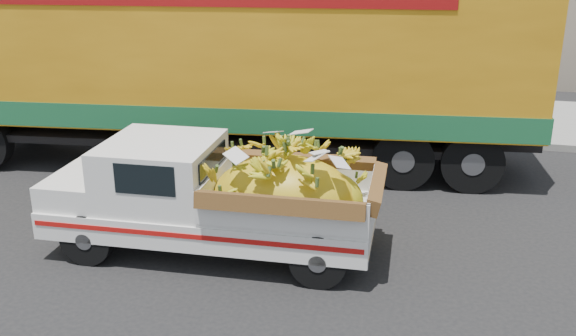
# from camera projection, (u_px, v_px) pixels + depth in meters

# --- Properties ---
(ground) EXTENTS (100.00, 100.00, 0.00)m
(ground) POSITION_uv_depth(u_px,v_px,m) (148.00, 257.00, 9.05)
(ground) COLOR black
(ground) RESTS_ON ground
(curb) EXTENTS (60.00, 0.25, 0.15)m
(curb) POSITION_uv_depth(u_px,v_px,m) (271.00, 127.00, 15.10)
(curb) COLOR gray
(curb) RESTS_ON ground
(sidewalk) EXTENTS (60.00, 4.00, 0.14)m
(sidewalk) POSITION_uv_depth(u_px,v_px,m) (291.00, 106.00, 17.02)
(sidewalk) COLOR gray
(sidewalk) RESTS_ON ground
(pickup_truck) EXTENTS (4.64, 1.86, 1.60)m
(pickup_truck) POSITION_uv_depth(u_px,v_px,m) (235.00, 197.00, 8.91)
(pickup_truck) COLOR black
(pickup_truck) RESTS_ON ground
(semi_trailer) EXTENTS (12.04, 3.81, 3.80)m
(semi_trailer) POSITION_uv_depth(u_px,v_px,m) (222.00, 57.00, 12.24)
(semi_trailer) COLOR black
(semi_trailer) RESTS_ON ground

